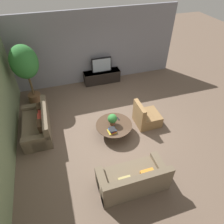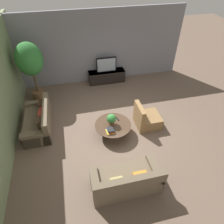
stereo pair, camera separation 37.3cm
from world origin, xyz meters
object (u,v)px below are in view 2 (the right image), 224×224
(coffee_table, at_px, (113,127))
(couch_by_wall, at_px, (39,121))
(television, at_px, (106,65))
(media_console, at_px, (107,76))
(potted_palm_tall, at_px, (30,62))
(couch_near_entry, at_px, (126,181))
(armchair_wicker, at_px, (146,119))
(potted_plant_tabletop, at_px, (111,119))

(coffee_table, distance_m, couch_by_wall, 2.48)
(television, xyz_separation_m, couch_by_wall, (-2.81, -2.39, -0.55))
(media_console, height_order, potted_palm_tall, potted_palm_tall)
(couch_near_entry, height_order, potted_palm_tall, potted_palm_tall)
(couch_by_wall, xyz_separation_m, armchair_wicker, (3.54, -0.69, -0.02))
(television, bearing_deg, couch_by_wall, -139.66)
(media_console, bearing_deg, television, -90.00)
(potted_palm_tall, bearing_deg, potted_plant_tabletop, -46.86)
(couch_by_wall, relative_size, potted_plant_tabletop, 4.55)
(potted_plant_tabletop, bearing_deg, couch_by_wall, 161.05)
(couch_near_entry, relative_size, armchair_wicker, 2.03)
(television, distance_m, potted_palm_tall, 3.06)
(couch_near_entry, relative_size, potted_plant_tabletop, 4.45)
(couch_by_wall, xyz_separation_m, potted_plant_tabletop, (2.30, -0.79, 0.32))
(couch_by_wall, bearing_deg, television, 130.34)
(media_console, height_order, couch_by_wall, couch_by_wall)
(armchair_wicker, bearing_deg, couch_by_wall, 79.03)
(armchair_wicker, height_order, potted_palm_tall, potted_palm_tall)
(couch_by_wall, xyz_separation_m, potted_palm_tall, (-0.09, 1.76, 1.30))
(armchair_wicker, height_order, potted_plant_tabletop, armchair_wicker)
(armchair_wicker, bearing_deg, television, 13.36)
(couch_by_wall, xyz_separation_m, couch_near_entry, (2.22, -2.75, -0.01))
(coffee_table, height_order, potted_palm_tall, potted_palm_tall)
(potted_palm_tall, bearing_deg, couch_near_entry, -62.87)
(media_console, distance_m, television, 0.57)
(coffee_table, xyz_separation_m, potted_palm_tall, (-2.43, 2.58, 1.32))
(potted_plant_tabletop, bearing_deg, television, 80.80)
(couch_by_wall, relative_size, armchair_wicker, 2.07)
(television, distance_m, couch_near_entry, 5.20)
(media_console, bearing_deg, couch_by_wall, -139.64)
(television, height_order, coffee_table, television)
(coffee_table, xyz_separation_m, couch_near_entry, (-0.12, -1.93, 0.00))
(couch_near_entry, bearing_deg, couch_by_wall, -51.12)
(coffee_table, xyz_separation_m, couch_by_wall, (-2.34, 0.82, 0.01))
(television, relative_size, coffee_table, 0.73)
(armchair_wicker, distance_m, potted_plant_tabletop, 1.29)
(media_console, bearing_deg, coffee_table, -98.32)
(media_console, xyz_separation_m, potted_plant_tabletop, (-0.51, -3.18, 0.34))
(coffee_table, bearing_deg, couch_by_wall, 160.64)
(television, bearing_deg, potted_plant_tabletop, -99.20)
(couch_near_entry, xyz_separation_m, potted_plant_tabletop, (0.07, 1.97, 0.33))
(media_console, relative_size, potted_palm_tall, 0.70)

